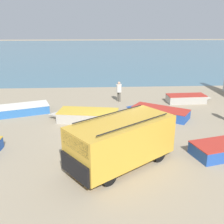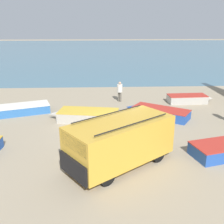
{
  "view_description": "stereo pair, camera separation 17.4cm",
  "coord_description": "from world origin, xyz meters",
  "px_view_note": "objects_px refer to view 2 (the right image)",
  "views": [
    {
      "loc": [
        -1.01,
        -13.7,
        5.99
      ],
      "look_at": [
        -0.14,
        1.15,
        1.0
      ],
      "focal_mm": 42.0,
      "sensor_mm": 36.0,
      "label": 1
    },
    {
      "loc": [
        -0.83,
        -13.7,
        5.99
      ],
      "look_at": [
        -0.14,
        1.15,
        1.0
      ],
      "focal_mm": 42.0,
      "sensor_mm": 36.0,
      "label": 2
    }
  ],
  "objects_px": {
    "parked_van": "(120,141)",
    "fishing_rowboat_2": "(159,112)",
    "fishing_rowboat_0": "(20,109)",
    "fishing_rowboat_1": "(189,99)",
    "fishing_rowboat_4": "(86,115)",
    "fisherman_1": "(120,90)"
  },
  "relations": [
    {
      "from": "fishing_rowboat_0",
      "to": "fisherman_1",
      "type": "relative_size",
      "value": 2.78
    },
    {
      "from": "fishing_rowboat_2",
      "to": "fishing_rowboat_0",
      "type": "bearing_deg",
      "value": 27.26
    },
    {
      "from": "fishing_rowboat_4",
      "to": "fisherman_1",
      "type": "distance_m",
      "value": 5.03
    },
    {
      "from": "parked_van",
      "to": "fishing_rowboat_2",
      "type": "relative_size",
      "value": 1.18
    },
    {
      "from": "fishing_rowboat_0",
      "to": "fishing_rowboat_1",
      "type": "distance_m",
      "value": 12.91
    },
    {
      "from": "fishing_rowboat_2",
      "to": "fisherman_1",
      "type": "xyz_separation_m",
      "value": [
        -2.37,
        3.82,
        0.67
      ]
    },
    {
      "from": "fishing_rowboat_1",
      "to": "fisherman_1",
      "type": "relative_size",
      "value": 2.26
    },
    {
      "from": "parked_van",
      "to": "fishing_rowboat_1",
      "type": "relative_size",
      "value": 1.38
    },
    {
      "from": "fishing_rowboat_2",
      "to": "fishing_rowboat_4",
      "type": "relative_size",
      "value": 0.9
    },
    {
      "from": "parked_van",
      "to": "fishing_rowboat_4",
      "type": "distance_m",
      "value": 6.06
    },
    {
      "from": "fishing_rowboat_0",
      "to": "fishing_rowboat_1",
      "type": "relative_size",
      "value": 1.23
    },
    {
      "from": "fishing_rowboat_4",
      "to": "fisherman_1",
      "type": "height_order",
      "value": "fisherman_1"
    },
    {
      "from": "parked_van",
      "to": "fishing_rowboat_4",
      "type": "bearing_deg",
      "value": -109.31
    },
    {
      "from": "fishing_rowboat_1",
      "to": "fisherman_1",
      "type": "xyz_separation_m",
      "value": [
        -5.51,
        0.59,
        0.66
      ]
    },
    {
      "from": "fishing_rowboat_4",
      "to": "fishing_rowboat_0",
      "type": "bearing_deg",
      "value": -9.55
    },
    {
      "from": "parked_van",
      "to": "fisherman_1",
      "type": "height_order",
      "value": "parked_van"
    },
    {
      "from": "fishing_rowboat_1",
      "to": "fishing_rowboat_4",
      "type": "height_order",
      "value": "fishing_rowboat_4"
    },
    {
      "from": "fishing_rowboat_2",
      "to": "fisherman_1",
      "type": "bearing_deg",
      "value": -24.2
    },
    {
      "from": "fishing_rowboat_1",
      "to": "fishing_rowboat_0",
      "type": "bearing_deg",
      "value": -173.17
    },
    {
      "from": "fishing_rowboat_2",
      "to": "fisherman_1",
      "type": "height_order",
      "value": "fisherman_1"
    },
    {
      "from": "fishing_rowboat_4",
      "to": "parked_van",
      "type": "bearing_deg",
      "value": 116.6
    },
    {
      "from": "fishing_rowboat_0",
      "to": "fishing_rowboat_4",
      "type": "distance_m",
      "value": 4.99
    }
  ]
}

